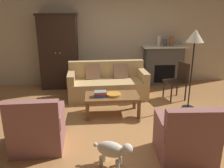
# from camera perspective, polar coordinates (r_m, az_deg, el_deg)

# --- Properties ---
(ground_plane) EXTENTS (9.60, 9.60, 0.00)m
(ground_plane) POSITION_cam_1_polar(r_m,az_deg,el_deg) (4.70, 1.67, -8.65)
(ground_plane) COLOR #B27A47
(back_wall) EXTENTS (7.20, 0.10, 2.80)m
(back_wall) POSITION_cam_1_polar(r_m,az_deg,el_deg) (6.80, -0.62, 11.80)
(back_wall) COLOR beige
(back_wall) RESTS_ON ground
(fireplace) EXTENTS (1.26, 0.48, 1.12)m
(fireplace) POSITION_cam_1_polar(r_m,az_deg,el_deg) (6.97, 12.41, 4.61)
(fireplace) COLOR #4C4947
(fireplace) RESTS_ON ground
(armoire) EXTENTS (1.06, 0.57, 2.01)m
(armoire) POSITION_cam_1_polar(r_m,az_deg,el_deg) (6.57, -12.79, 7.75)
(armoire) COLOR black
(armoire) RESTS_ON ground
(couch) EXTENTS (1.95, 0.92, 0.86)m
(couch) POSITION_cam_1_polar(r_m,az_deg,el_deg) (5.81, -1.11, -0.08)
(couch) COLOR tan
(couch) RESTS_ON ground
(coffee_table) EXTENTS (1.10, 0.60, 0.42)m
(coffee_table) POSITION_cam_1_polar(r_m,az_deg,el_deg) (4.79, 0.04, -3.36)
(coffee_table) COLOR brown
(coffee_table) RESTS_ON ground
(fruit_bowl) EXTENTS (0.30, 0.30, 0.05)m
(fruit_bowl) POSITION_cam_1_polar(r_m,az_deg,el_deg) (4.73, 0.41, -2.60)
(fruit_bowl) COLOR orange
(fruit_bowl) RESTS_ON coffee_table
(book_stack) EXTENTS (0.26, 0.19, 0.11)m
(book_stack) POSITION_cam_1_polar(r_m,az_deg,el_deg) (4.69, -2.82, -2.43)
(book_stack) COLOR #38569E
(book_stack) RESTS_ON coffee_table
(mantel_vase_cream) EXTENTS (0.10, 0.10, 0.28)m
(mantel_vase_cream) POSITION_cam_1_polar(r_m,az_deg,el_deg) (6.78, 11.36, 10.28)
(mantel_vase_cream) COLOR beige
(mantel_vase_cream) RESTS_ON fireplace
(mantel_vase_slate) EXTENTS (0.11, 0.11, 0.19)m
(mantel_vase_slate) POSITION_cam_1_polar(r_m,az_deg,el_deg) (6.84, 12.81, 9.86)
(mantel_vase_slate) COLOR #565B66
(mantel_vase_slate) RESTS_ON fireplace
(mantel_vase_terracotta) EXTENTS (0.11, 0.11, 0.28)m
(mantel_vase_terracotta) POSITION_cam_1_polar(r_m,az_deg,el_deg) (6.89, 14.29, 10.17)
(mantel_vase_terracotta) COLOR #A86042
(mantel_vase_terracotta) RESTS_ON fireplace
(armchair_near_left) EXTENTS (0.80, 0.79, 0.88)m
(armchair_near_left) POSITION_cam_1_polar(r_m,az_deg,el_deg) (3.85, -17.69, -10.51)
(armchair_near_left) COLOR #935B56
(armchair_near_left) RESTS_ON ground
(armchair_near_right) EXTENTS (0.82, 0.81, 0.88)m
(armchair_near_right) POSITION_cam_1_polar(r_m,az_deg,el_deg) (3.59, 17.53, -12.67)
(armchair_near_right) COLOR #935B56
(armchair_near_right) RESTS_ON ground
(side_chair_wooden) EXTENTS (0.52, 0.52, 0.90)m
(side_chair_wooden) POSITION_cam_1_polar(r_m,az_deg,el_deg) (5.85, 15.97, 1.34)
(side_chair_wooden) COLOR black
(side_chair_wooden) RESTS_ON ground
(floor_lamp) EXTENTS (0.36, 0.36, 1.72)m
(floor_lamp) POSITION_cam_1_polar(r_m,az_deg,el_deg) (5.13, 19.57, 9.93)
(floor_lamp) COLOR black
(floor_lamp) RESTS_ON ground
(dog) EXTENTS (0.53, 0.36, 0.39)m
(dog) POSITION_cam_1_polar(r_m,az_deg,el_deg) (3.32, 0.22, -15.85)
(dog) COLOR beige
(dog) RESTS_ON ground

